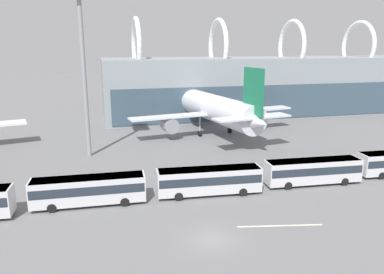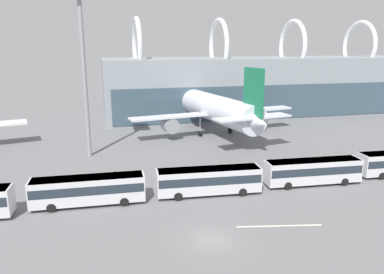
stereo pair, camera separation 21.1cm
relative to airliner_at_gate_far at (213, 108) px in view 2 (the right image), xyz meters
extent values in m
plane|color=slate|center=(-12.61, -40.33, -5.25)|extent=(440.00, 440.00, 0.00)
cube|color=gray|center=(46.98, 19.58, 1.88)|extent=(135.66, 19.78, 14.27)
cube|color=#384C5B|center=(46.98, 9.59, -0.83)|extent=(132.95, 0.20, 7.85)
torus|color=white|center=(-12.66, 19.58, 11.80)|extent=(1.10, 13.48, 13.48)
torus|color=white|center=(7.22, 19.58, 11.80)|extent=(1.10, 13.48, 13.48)
torus|color=white|center=(27.10, 19.58, 11.80)|extent=(1.10, 13.48, 13.48)
torus|color=white|center=(46.98, 19.58, 11.80)|extent=(1.10, 13.48, 13.48)
cylinder|color=silver|center=(-0.16, 0.93, 0.07)|extent=(10.47, 32.07, 5.17)
sphere|color=silver|center=(-2.84, 16.53, 0.07)|extent=(5.07, 5.07, 5.07)
cone|color=silver|center=(2.52, -14.67, 0.07)|extent=(6.02, 7.68, 4.91)
cube|color=silver|center=(0.17, -0.97, -0.84)|extent=(34.42, 8.85, 0.35)
cylinder|color=gray|center=(-9.32, -2.61, -2.48)|extent=(3.30, 3.67, 2.79)
cylinder|color=gray|center=(9.66, 0.66, -2.48)|extent=(3.30, 3.67, 2.79)
cube|color=#19724C|center=(2.39, -13.91, 4.74)|extent=(1.32, 5.44, 7.79)
cube|color=silver|center=(2.39, -13.91, 0.59)|extent=(13.80, 5.43, 0.28)
cylinder|color=gray|center=(-1.96, 11.39, -2.57)|extent=(0.36, 0.36, 4.25)
cylinder|color=black|center=(-1.96, 11.39, -4.70)|extent=(0.63, 1.16, 1.10)
cylinder|color=gray|center=(-3.15, -1.54, -2.57)|extent=(0.36, 0.36, 4.25)
cylinder|color=black|center=(-3.15, -1.54, -4.70)|extent=(0.63, 1.16, 1.10)
cylinder|color=gray|center=(3.48, -0.40, -2.57)|extent=(0.36, 0.36, 4.25)
cylinder|color=black|center=(3.48, -0.40, -4.70)|extent=(0.63, 1.16, 1.10)
cube|color=silver|center=(-23.65, -29.60, -3.44)|extent=(12.49, 3.04, 2.88)
cube|color=#232D38|center=(-23.65, -29.60, -3.15)|extent=(12.24, 3.06, 1.01)
cube|color=silver|center=(-23.65, -29.60, -2.06)|extent=(12.12, 2.95, 0.12)
cylinder|color=black|center=(-19.76, -28.56, -4.75)|extent=(1.01, 0.34, 1.00)
cylinder|color=black|center=(-19.85, -30.94, -4.75)|extent=(1.01, 0.34, 1.00)
cylinder|color=black|center=(-27.45, -28.27, -4.75)|extent=(1.01, 0.34, 1.00)
cylinder|color=black|center=(-27.53, -30.65, -4.75)|extent=(1.01, 0.34, 1.00)
cube|color=silver|center=(-9.81, -30.00, -3.44)|extent=(12.56, 3.47, 2.88)
cube|color=#232D38|center=(-9.81, -30.00, -3.15)|extent=(12.31, 3.49, 1.01)
cube|color=silver|center=(-9.81, -30.00, -2.06)|extent=(12.18, 3.37, 0.12)
cylinder|color=black|center=(-5.89, -29.09, -4.75)|extent=(1.02, 0.37, 1.00)
cylinder|color=black|center=(-6.06, -31.47, -4.75)|extent=(1.02, 0.37, 1.00)
cylinder|color=black|center=(-13.56, -28.54, -4.75)|extent=(1.02, 0.37, 1.00)
cylinder|color=black|center=(-13.73, -30.91, -4.75)|extent=(1.02, 0.37, 1.00)
cube|color=silver|center=(4.03, -29.97, -3.44)|extent=(12.54, 3.35, 2.88)
cube|color=#232D38|center=(4.03, -29.97, -3.15)|extent=(12.30, 3.37, 1.01)
cube|color=silver|center=(4.03, -29.97, -2.06)|extent=(12.16, 3.25, 0.12)
cylinder|color=black|center=(7.94, -29.03, -4.75)|extent=(1.02, 0.36, 1.00)
cylinder|color=black|center=(7.79, -31.40, -4.75)|extent=(1.02, 0.36, 1.00)
cylinder|color=black|center=(0.26, -28.54, -4.75)|extent=(1.02, 0.36, 1.00)
cylinder|color=black|center=(0.12, -30.92, -4.75)|extent=(1.02, 0.36, 1.00)
cylinder|color=black|center=(14.11, -28.30, -4.75)|extent=(1.02, 0.36, 1.00)
cylinder|color=black|center=(13.95, -30.68, -4.75)|extent=(1.02, 0.36, 1.00)
cylinder|color=gray|center=(-23.90, -9.94, 7.16)|extent=(0.67, 0.67, 24.82)
cube|color=silver|center=(-5.27, -39.40, -5.25)|extent=(8.43, 1.87, 0.01)
camera|label=1|loc=(-22.09, -70.08, 12.21)|focal=35.00mm
camera|label=2|loc=(-21.88, -70.14, 12.21)|focal=35.00mm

